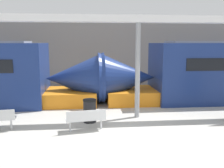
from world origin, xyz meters
name	(u,v)px	position (x,y,z in m)	size (l,w,h in m)	color
ground_plane	(128,144)	(0.00, 0.00, 0.00)	(60.00, 60.00, 0.00)	#B2AFA8
station_wall	(105,51)	(0.00, 10.64, 2.50)	(56.00, 0.20, 5.00)	gray
bench_near	(86,118)	(-1.32, 1.30, 0.48)	(1.46, 0.66, 0.79)	silver
trash_bin	(90,111)	(-1.18, 2.32, 0.46)	(0.53, 0.53, 0.92)	black
support_column_near	(138,71)	(0.82, 2.81, 1.96)	(0.20, 0.20, 3.92)	gray
canopy_beam	(138,19)	(0.82, 2.81, 4.06)	(28.00, 0.60, 0.28)	silver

